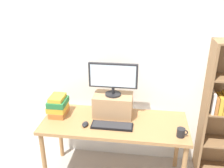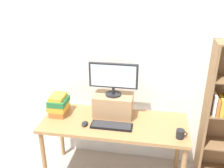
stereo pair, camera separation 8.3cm
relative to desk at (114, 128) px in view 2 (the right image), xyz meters
The scene contains 8 objects.
back_wall 0.77m from the desk, 90.00° to the left, with size 7.00×0.08×2.60m.
desk is the anchor object (origin of this frame).
riser_box 0.26m from the desk, 103.46° to the left, with size 0.43×0.27×0.25m.
computer_monitor 0.56m from the desk, 103.59° to the left, with size 0.53×0.18×0.37m.
keyboard 0.14m from the desk, 96.77° to the right, with size 0.44×0.15×0.02m.
computer_mouse 0.34m from the desk, 157.74° to the right, with size 0.06×0.10×0.04m.
book_stack 0.69m from the desk, behind, with size 0.20×0.25×0.24m.
coffee_mug 0.72m from the desk, 14.95° to the right, with size 0.11×0.08×0.09m.
Camera 2 is at (0.38, -2.32, 2.22)m, focal length 40.00 mm.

